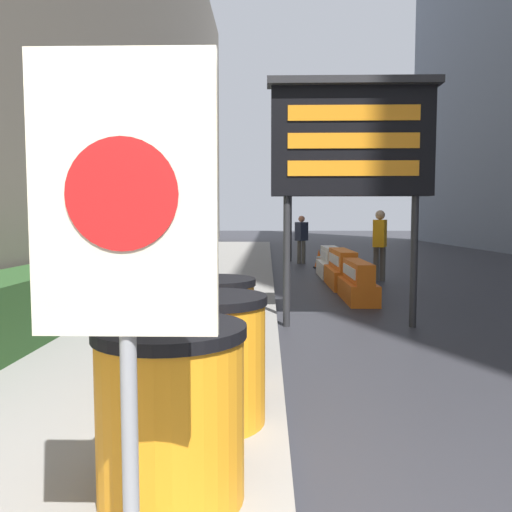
{
  "coord_description": "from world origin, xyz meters",
  "views": [
    {
      "loc": [
        -0.14,
        -1.84,
        1.55
      ],
      "look_at": [
        -0.29,
        4.69,
        1.06
      ],
      "focal_mm": 35.0,
      "sensor_mm": 36.0,
      "label": 1
    }
  ],
  "objects_px": {
    "barrel_drum_foreground": "(171,412)",
    "barrel_drum_back": "(213,328)",
    "warning_sign": "(124,231)",
    "message_board": "(352,142)",
    "barrel_drum_middle": "(212,358)",
    "jersey_barrier_orange_near": "(342,271)",
    "traffic_cone_near": "(319,259)",
    "jersey_barrier_white": "(331,264)",
    "jersey_barrier_orange_far": "(358,283)",
    "pedestrian_worker": "(301,235)",
    "traffic_light_near_curb": "(290,178)",
    "pedestrian_passerby": "(380,239)"
  },
  "relations": [
    {
      "from": "traffic_light_near_curb",
      "to": "pedestrian_passerby",
      "type": "relative_size",
      "value": 2.37
    },
    {
      "from": "barrel_drum_back",
      "to": "jersey_barrier_white",
      "type": "height_order",
      "value": "barrel_drum_back"
    },
    {
      "from": "warning_sign",
      "to": "traffic_cone_near",
      "type": "xyz_separation_m",
      "value": [
        2.1,
        13.8,
        -1.22
      ]
    },
    {
      "from": "barrel_drum_back",
      "to": "barrel_drum_middle",
      "type": "bearing_deg",
      "value": -83.91
    },
    {
      "from": "barrel_drum_foreground",
      "to": "jersey_barrier_white",
      "type": "bearing_deg",
      "value": 78.61
    },
    {
      "from": "message_board",
      "to": "barrel_drum_foreground",
      "type": "bearing_deg",
      "value": -109.64
    },
    {
      "from": "barrel_drum_middle",
      "to": "warning_sign",
      "type": "height_order",
      "value": "warning_sign"
    },
    {
      "from": "barrel_drum_back",
      "to": "barrel_drum_foreground",
      "type": "bearing_deg",
      "value": -89.97
    },
    {
      "from": "pedestrian_passerby",
      "to": "jersey_barrier_white",
      "type": "bearing_deg",
      "value": -107.14
    },
    {
      "from": "barrel_drum_middle",
      "to": "pedestrian_passerby",
      "type": "height_order",
      "value": "pedestrian_passerby"
    },
    {
      "from": "barrel_drum_foreground",
      "to": "jersey_barrier_orange_far",
      "type": "height_order",
      "value": "barrel_drum_foreground"
    },
    {
      "from": "barrel_drum_back",
      "to": "message_board",
      "type": "height_order",
      "value": "message_board"
    },
    {
      "from": "message_board",
      "to": "traffic_light_near_curb",
      "type": "bearing_deg",
      "value": 91.87
    },
    {
      "from": "warning_sign",
      "to": "jersey_barrier_orange_far",
      "type": "relative_size",
      "value": 1.19
    },
    {
      "from": "barrel_drum_back",
      "to": "jersey_barrier_white",
      "type": "relative_size",
      "value": 0.52
    },
    {
      "from": "pedestrian_passerby",
      "to": "barrel_drum_foreground",
      "type": "bearing_deg",
      "value": 3.5
    },
    {
      "from": "jersey_barrier_white",
      "to": "traffic_light_near_curb",
      "type": "relative_size",
      "value": 0.41
    },
    {
      "from": "pedestrian_worker",
      "to": "pedestrian_passerby",
      "type": "relative_size",
      "value": 0.94
    },
    {
      "from": "jersey_barrier_white",
      "to": "barrel_drum_middle",
      "type": "bearing_deg",
      "value": -101.9
    },
    {
      "from": "barrel_drum_middle",
      "to": "pedestrian_worker",
      "type": "distance_m",
      "value": 13.7
    },
    {
      "from": "traffic_light_near_curb",
      "to": "barrel_drum_middle",
      "type": "bearing_deg",
      "value": -94.72
    },
    {
      "from": "barrel_drum_middle",
      "to": "jersey_barrier_white",
      "type": "relative_size",
      "value": 0.52
    },
    {
      "from": "barrel_drum_middle",
      "to": "pedestrian_worker",
      "type": "bearing_deg",
      "value": 83.52
    },
    {
      "from": "barrel_drum_foreground",
      "to": "barrel_drum_back",
      "type": "bearing_deg",
      "value": 90.03
    },
    {
      "from": "barrel_drum_back",
      "to": "jersey_barrier_orange_near",
      "type": "relative_size",
      "value": 0.46
    },
    {
      "from": "jersey_barrier_white",
      "to": "barrel_drum_foreground",
      "type": "bearing_deg",
      "value": -101.39
    },
    {
      "from": "barrel_drum_foreground",
      "to": "traffic_cone_near",
      "type": "xyz_separation_m",
      "value": [
        2.09,
        13.1,
        -0.3
      ]
    },
    {
      "from": "message_board",
      "to": "jersey_barrier_orange_near",
      "type": "xyz_separation_m",
      "value": [
        0.52,
        4.2,
        -2.25
      ]
    },
    {
      "from": "barrel_drum_foreground",
      "to": "pedestrian_worker",
      "type": "relative_size",
      "value": 0.54
    },
    {
      "from": "barrel_drum_middle",
      "to": "barrel_drum_back",
      "type": "bearing_deg",
      "value": 96.09
    },
    {
      "from": "barrel_drum_back",
      "to": "message_board",
      "type": "xyz_separation_m",
      "value": [
        1.66,
        2.74,
        2.03
      ]
    },
    {
      "from": "barrel_drum_middle",
      "to": "warning_sign",
      "type": "bearing_deg",
      "value": -93.94
    },
    {
      "from": "traffic_cone_near",
      "to": "pedestrian_worker",
      "type": "bearing_deg",
      "value": 106.91
    },
    {
      "from": "jersey_barrier_orange_near",
      "to": "traffic_light_near_curb",
      "type": "xyz_separation_m",
      "value": [
        -0.87,
        6.69,
        2.62
      ]
    },
    {
      "from": "barrel_drum_foreground",
      "to": "jersey_barrier_white",
      "type": "distance_m",
      "value": 11.04
    },
    {
      "from": "jersey_barrier_orange_near",
      "to": "pedestrian_passerby",
      "type": "height_order",
      "value": "pedestrian_passerby"
    },
    {
      "from": "barrel_drum_back",
      "to": "message_board",
      "type": "distance_m",
      "value": 3.8
    },
    {
      "from": "message_board",
      "to": "warning_sign",
      "type": "bearing_deg",
      "value": -107.34
    },
    {
      "from": "jersey_barrier_orange_near",
      "to": "traffic_cone_near",
      "type": "bearing_deg",
      "value": 91.2
    },
    {
      "from": "barrel_drum_back",
      "to": "traffic_cone_near",
      "type": "height_order",
      "value": "barrel_drum_back"
    },
    {
      "from": "barrel_drum_middle",
      "to": "jersey_barrier_orange_near",
      "type": "distance_m",
      "value": 8.17
    },
    {
      "from": "jersey_barrier_orange_near",
      "to": "traffic_light_near_curb",
      "type": "distance_m",
      "value": 7.24
    },
    {
      "from": "traffic_cone_near",
      "to": "jersey_barrier_orange_far",
      "type": "bearing_deg",
      "value": -89.18
    },
    {
      "from": "warning_sign",
      "to": "message_board",
      "type": "xyz_separation_m",
      "value": [
        1.67,
        5.36,
        1.11
      ]
    },
    {
      "from": "barrel_drum_back",
      "to": "jersey_barrier_orange_far",
      "type": "distance_m",
      "value": 5.45
    },
    {
      "from": "traffic_cone_near",
      "to": "pedestrian_worker",
      "type": "xyz_separation_m",
      "value": [
        -0.45,
        1.47,
        0.68
      ]
    },
    {
      "from": "traffic_light_near_curb",
      "to": "jersey_barrier_white",
      "type": "bearing_deg",
      "value": -79.52
    },
    {
      "from": "barrel_drum_middle",
      "to": "barrel_drum_back",
      "type": "distance_m",
      "value": 0.96
    },
    {
      "from": "pedestrian_passerby",
      "to": "traffic_light_near_curb",
      "type": "bearing_deg",
      "value": -139.07
    },
    {
      "from": "barrel_drum_back",
      "to": "warning_sign",
      "type": "height_order",
      "value": "warning_sign"
    }
  ]
}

